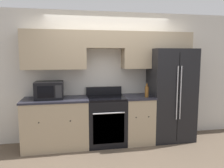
{
  "coord_description": "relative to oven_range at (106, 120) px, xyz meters",
  "views": [
    {
      "loc": [
        -0.77,
        -3.79,
        1.72
      ],
      "look_at": [
        0.0,
        0.31,
        1.18
      ],
      "focal_mm": 35.0,
      "sensor_mm": 36.0,
      "label": 1
    }
  ],
  "objects": [
    {
      "name": "wall_back",
      "position": [
        0.12,
        0.28,
        1.03
      ],
      "size": [
        8.0,
        0.39,
        2.6
      ],
      "color": "beige",
      "rests_on": "ground_plane"
    },
    {
      "name": "oven_range",
      "position": [
        0.0,
        0.0,
        0.0
      ],
      "size": [
        0.73,
        0.65,
        1.09
      ],
      "color": "black",
      "rests_on": "ground_plane"
    },
    {
      "name": "ground_plane",
      "position": [
        0.12,
        -0.31,
        -0.47
      ],
      "size": [
        12.0,
        12.0,
        0.0
      ],
      "primitive_type": "plane",
      "color": "brown"
    },
    {
      "name": "microwave",
      "position": [
        -1.06,
        0.03,
        0.62
      ],
      "size": [
        0.51,
        0.41,
        0.32
      ],
      "color": "black",
      "rests_on": "lower_cabinets_left"
    },
    {
      "name": "lower_cabinets_left",
      "position": [
        -0.95,
        0.0,
        -0.0
      ],
      "size": [
        1.21,
        0.64,
        0.93
      ],
      "color": "tan",
      "rests_on": "ground_plane"
    },
    {
      "name": "bottle",
      "position": [
        0.76,
        -0.16,
        0.57
      ],
      "size": [
        0.07,
        0.07,
        0.29
      ],
      "color": "brown",
      "rests_on": "lower_cabinets_right"
    },
    {
      "name": "refrigerator",
      "position": [
        1.35,
        0.05,
        0.46
      ],
      "size": [
        0.87,
        0.75,
        1.86
      ],
      "color": "black",
      "rests_on": "ground_plane"
    },
    {
      "name": "lower_cabinets_right",
      "position": [
        0.64,
        0.0,
        -0.0
      ],
      "size": [
        0.57,
        0.64,
        0.93
      ],
      "color": "tan",
      "rests_on": "ground_plane"
    }
  ]
}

